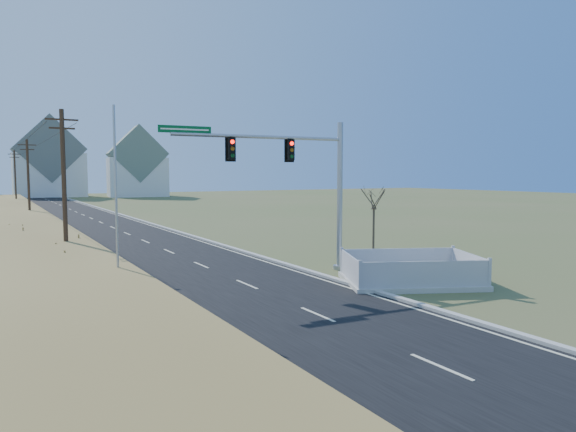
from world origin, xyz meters
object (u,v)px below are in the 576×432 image
Objects in this scene: open_sign at (420,279)px; flagpole at (117,222)px; bare_tree at (374,197)px; fence_enclosure at (410,278)px; traffic_signal_mast at (309,182)px.

open_sign is 0.07× the size of flagpole.
flagpole is 17.25m from bare_tree.
flagpole is 1.73× the size of bare_tree.
bare_tree is at bearing 86.53° from fence_enclosure.
flagpole reaches higher than bare_tree.
fence_enclosure is 9.47m from bare_tree.
fence_enclosure is at bearing -18.44° from flagpole.
flagpole reaches higher than open_sign.
fence_enclosure is 1.58× the size of bare_tree.
traffic_signal_mast reaches higher than open_sign.
fence_enclosure is at bearing -55.96° from traffic_signal_mast.
fence_enclosure is at bearing -118.26° from bare_tree.
traffic_signal_mast is at bearing 3.63° from flagpole.
traffic_signal_mast reaches higher than bare_tree.
traffic_signal_mast is 7.52m from bare_tree.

